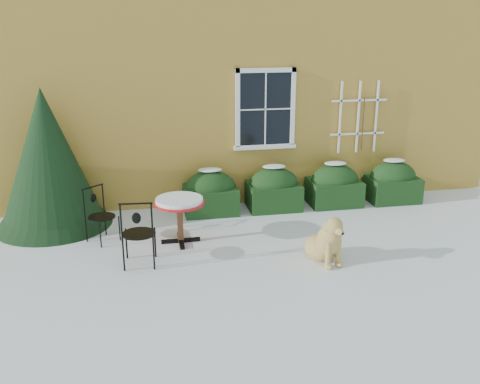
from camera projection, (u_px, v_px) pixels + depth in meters
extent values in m
plane|color=white|center=(252.00, 265.00, 8.43)|extent=(80.00, 80.00, 0.00)
cube|color=gold|center=(196.00, 47.00, 14.04)|extent=(12.00, 8.00, 6.00)
cube|color=black|center=(265.00, 109.00, 10.74)|extent=(1.05, 0.03, 1.45)
cube|color=white|center=(266.00, 70.00, 10.50)|extent=(1.23, 0.06, 0.09)
cube|color=white|center=(265.00, 147.00, 10.97)|extent=(1.23, 0.06, 0.09)
cube|color=white|center=(238.00, 110.00, 10.63)|extent=(0.09, 0.06, 1.63)
cube|color=white|center=(293.00, 108.00, 10.84)|extent=(0.09, 0.06, 1.63)
cube|color=white|center=(265.00, 109.00, 10.73)|extent=(0.02, 0.02, 1.45)
cube|color=white|center=(265.00, 109.00, 10.73)|extent=(1.05, 0.02, 0.02)
cube|color=white|center=(265.00, 147.00, 10.97)|extent=(1.29, 0.14, 0.07)
cube|color=white|center=(340.00, 118.00, 11.09)|extent=(0.04, 0.03, 1.50)
cube|color=white|center=(358.00, 117.00, 11.16)|extent=(0.04, 0.03, 1.50)
cube|color=white|center=(376.00, 116.00, 11.23)|extent=(0.04, 0.03, 1.50)
cube|color=white|center=(357.00, 134.00, 11.27)|extent=(1.20, 0.03, 0.04)
cube|color=white|center=(359.00, 100.00, 11.05)|extent=(1.20, 0.03, 0.04)
cylinder|color=#472D19|center=(363.00, 124.00, 11.20)|extent=(0.02, 0.02, 1.10)
cube|color=black|center=(210.00, 200.00, 10.67)|extent=(1.05, 0.80, 0.52)
ellipsoid|color=black|center=(210.00, 187.00, 10.59)|extent=(1.00, 0.72, 0.67)
ellipsoid|color=white|center=(210.00, 170.00, 10.48)|extent=(0.47, 0.32, 0.06)
cube|color=black|center=(274.00, 196.00, 10.91)|extent=(1.05, 0.80, 0.52)
ellipsoid|color=black|center=(274.00, 184.00, 10.83)|extent=(1.00, 0.72, 0.67)
ellipsoid|color=white|center=(274.00, 167.00, 10.72)|extent=(0.47, 0.32, 0.06)
cube|color=black|center=(334.00, 192.00, 11.14)|extent=(1.05, 0.80, 0.52)
ellipsoid|color=black|center=(335.00, 180.00, 11.06)|extent=(1.00, 0.72, 0.67)
ellipsoid|color=white|center=(336.00, 163.00, 10.95)|extent=(0.47, 0.32, 0.06)
cube|color=black|center=(392.00, 189.00, 11.38)|extent=(1.05, 0.80, 0.52)
ellipsoid|color=black|center=(393.00, 177.00, 11.30)|extent=(1.00, 0.72, 0.67)
ellipsoid|color=white|center=(394.00, 160.00, 11.19)|extent=(0.47, 0.32, 0.06)
cone|color=black|center=(52.00, 194.00, 9.90)|extent=(2.13, 2.13, 1.23)
cone|color=black|center=(48.00, 159.00, 9.69)|extent=(1.90, 1.90, 2.58)
cube|color=black|center=(181.00, 240.00, 9.30)|extent=(0.68, 0.08, 0.06)
cube|color=black|center=(181.00, 240.00, 9.30)|extent=(0.08, 0.68, 0.06)
cube|color=brown|center=(180.00, 223.00, 9.20)|extent=(0.10, 0.10, 0.72)
cylinder|color=red|center=(179.00, 203.00, 9.08)|extent=(0.87, 0.87, 0.04)
cylinder|color=white|center=(179.00, 200.00, 9.07)|extent=(0.81, 0.81, 0.07)
cylinder|color=black|center=(155.00, 242.00, 8.65)|extent=(0.03, 0.03, 0.52)
cylinder|color=black|center=(126.00, 244.00, 8.60)|extent=(0.03, 0.03, 0.52)
cylinder|color=black|center=(154.00, 254.00, 8.21)|extent=(0.03, 0.03, 0.52)
cylinder|color=black|center=(124.00, 255.00, 8.17)|extent=(0.03, 0.03, 0.52)
cylinder|color=black|center=(139.00, 234.00, 8.33)|extent=(0.53, 0.53, 0.02)
cylinder|color=black|center=(152.00, 221.00, 8.05)|extent=(0.03, 0.03, 0.57)
cylinder|color=black|center=(121.00, 222.00, 8.00)|extent=(0.03, 0.03, 0.57)
cylinder|color=black|center=(135.00, 204.00, 7.93)|extent=(0.50, 0.07, 0.03)
ellipsoid|color=black|center=(136.00, 218.00, 8.00)|extent=(0.14, 0.05, 0.18)
cylinder|color=black|center=(100.00, 235.00, 9.01)|extent=(0.02, 0.02, 0.45)
cylinder|color=black|center=(119.00, 228.00, 9.31)|extent=(0.02, 0.02, 0.45)
cylinder|color=black|center=(86.00, 230.00, 9.26)|extent=(0.02, 0.02, 0.45)
cylinder|color=black|center=(105.00, 223.00, 9.55)|extent=(0.02, 0.02, 0.45)
cylinder|color=black|center=(102.00, 217.00, 9.21)|extent=(0.46, 0.46, 0.02)
cylinder|color=black|center=(84.00, 204.00, 9.11)|extent=(0.02, 0.02, 0.50)
cylinder|color=black|center=(103.00, 198.00, 9.41)|extent=(0.02, 0.02, 0.50)
cylinder|color=black|center=(92.00, 187.00, 9.18)|extent=(0.36, 0.30, 0.02)
ellipsoid|color=black|center=(93.00, 198.00, 9.24)|extent=(0.11, 0.10, 0.16)
ellipsoid|color=tan|center=(321.00, 248.00, 8.61)|extent=(0.66, 0.69, 0.43)
ellipsoid|color=tan|center=(329.00, 241.00, 8.39)|extent=(0.48, 0.45, 0.53)
sphere|color=tan|center=(331.00, 235.00, 8.30)|extent=(0.33, 0.33, 0.33)
cylinder|color=tan|center=(328.00, 255.00, 8.28)|extent=(0.09, 0.09, 0.42)
cylinder|color=tan|center=(338.00, 253.00, 8.36)|extent=(0.09, 0.09, 0.42)
ellipsoid|color=tan|center=(329.00, 267.00, 8.30)|extent=(0.12, 0.15, 0.07)
ellipsoid|color=tan|center=(339.00, 264.00, 8.38)|extent=(0.12, 0.15, 0.07)
cylinder|color=tan|center=(332.00, 232.00, 8.27)|extent=(0.25, 0.28, 0.23)
sphere|color=tan|center=(334.00, 226.00, 8.20)|extent=(0.28, 0.28, 0.28)
ellipsoid|color=tan|center=(339.00, 231.00, 8.10)|extent=(0.18, 0.24, 0.12)
sphere|color=black|center=(343.00, 234.00, 8.02)|extent=(0.05, 0.05, 0.05)
ellipsoid|color=tan|center=(326.00, 227.00, 8.18)|extent=(0.09, 0.11, 0.18)
ellipsoid|color=tan|center=(339.00, 224.00, 8.28)|extent=(0.09, 0.11, 0.18)
cylinder|color=tan|center=(322.00, 248.00, 8.90)|extent=(0.29, 0.29, 0.08)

